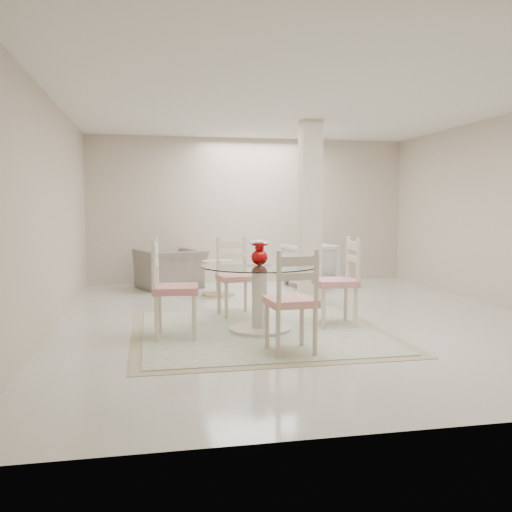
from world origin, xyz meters
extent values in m
plane|color=beige|center=(0.00, 0.00, 0.00)|extent=(7.00, 7.00, 0.00)
cube|color=beige|center=(0.00, 3.50, 1.35)|extent=(6.00, 0.02, 2.70)
cube|color=beige|center=(0.00, -3.50, 1.35)|extent=(6.00, 0.02, 2.70)
cube|color=beige|center=(-3.00, 0.00, 1.35)|extent=(0.02, 7.00, 2.70)
cube|color=white|center=(0.00, 0.00, 2.70)|extent=(6.00, 7.00, 0.02)
cube|color=beige|center=(0.50, 1.30, 1.35)|extent=(0.30, 0.30, 2.70)
cube|color=tan|center=(-0.67, -0.62, 0.00)|extent=(2.85, 2.85, 0.01)
cube|color=beige|center=(-0.67, -0.62, 0.01)|extent=(2.61, 2.61, 0.01)
cylinder|color=beige|center=(-0.67, -0.62, 0.03)|extent=(0.69, 0.69, 0.05)
cylinder|color=beige|center=(-0.67, -0.62, 0.40)|extent=(0.17, 0.17, 0.71)
cylinder|color=beige|center=(-0.67, -0.62, 0.74)|extent=(0.28, 0.28, 0.03)
cylinder|color=white|center=(-0.67, -0.62, 0.76)|extent=(1.32, 1.32, 0.01)
ellipsoid|color=#9D0405|center=(-0.67, -0.62, 0.85)|extent=(0.19, 0.19, 0.18)
cylinder|color=#9D0405|center=(-0.67, -0.62, 0.96)|extent=(0.10, 0.10, 0.05)
cylinder|color=#9D0405|center=(-0.67, -0.62, 1.00)|extent=(0.16, 0.16, 0.02)
ellipsoid|color=white|center=(-0.67, -0.62, 1.02)|extent=(0.11, 0.11, 0.05)
ellipsoid|color=white|center=(-0.61, -0.60, 1.01)|extent=(0.11, 0.11, 0.05)
ellipsoid|color=white|center=(-0.72, -0.59, 1.01)|extent=(0.11, 0.11, 0.05)
cylinder|color=#F1E7C6|center=(0.09, -0.30, 0.25)|extent=(0.05, 0.05, 0.49)
cylinder|color=#F1E7C6|center=(0.07, -0.69, 0.25)|extent=(0.05, 0.05, 0.49)
cylinder|color=#F1E7C6|center=(0.48, -0.32, 0.25)|extent=(0.05, 0.05, 0.49)
cylinder|color=#F1E7C6|center=(0.46, -0.71, 0.25)|extent=(0.05, 0.05, 0.49)
cube|color=red|center=(0.27, -0.51, 0.53)|extent=(0.49, 0.49, 0.07)
cube|color=#F1E7C6|center=(0.49, -0.52, 0.88)|extent=(0.07, 0.43, 0.58)
cylinder|color=beige|center=(-0.94, 0.12, 0.23)|extent=(0.04, 0.04, 0.47)
cylinder|color=beige|center=(-0.58, 0.16, 0.23)|extent=(0.04, 0.04, 0.47)
cylinder|color=beige|center=(-0.99, 0.48, 0.23)|extent=(0.04, 0.04, 0.47)
cylinder|color=beige|center=(-0.63, 0.53, 0.23)|extent=(0.04, 0.04, 0.47)
cube|color=red|center=(-0.78, 0.32, 0.50)|extent=(0.50, 0.50, 0.07)
cube|color=beige|center=(-0.81, 0.52, 0.85)|extent=(0.41, 0.10, 0.55)
cylinder|color=#EEE6C4|center=(-1.43, -0.95, 0.25)|extent=(0.05, 0.05, 0.50)
cylinder|color=#EEE6C4|center=(-1.40, -0.56, 0.25)|extent=(0.05, 0.05, 0.50)
cylinder|color=#EEE6C4|center=(-1.82, -0.92, 0.25)|extent=(0.05, 0.05, 0.50)
cylinder|color=#EEE6C4|center=(-1.79, -0.53, 0.25)|extent=(0.05, 0.05, 0.50)
cube|color=red|center=(-1.61, -0.74, 0.54)|extent=(0.52, 0.52, 0.08)
cube|color=#EEE6C4|center=(-1.83, -0.72, 0.90)|extent=(0.08, 0.44, 0.59)
cylinder|color=beige|center=(-0.38, -1.37, 0.23)|extent=(0.04, 0.04, 0.47)
cylinder|color=beige|center=(-0.75, -1.39, 0.23)|extent=(0.04, 0.04, 0.47)
cylinder|color=beige|center=(-0.36, -1.74, 0.23)|extent=(0.04, 0.04, 0.47)
cylinder|color=beige|center=(-0.72, -1.76, 0.23)|extent=(0.04, 0.04, 0.47)
cube|color=red|center=(-0.55, -1.56, 0.51)|extent=(0.48, 0.48, 0.07)
cube|color=beige|center=(-0.54, -1.77, 0.85)|extent=(0.41, 0.07, 0.55)
imported|color=gray|center=(-1.53, 2.94, 0.34)|extent=(1.33, 1.26, 0.68)
imported|color=silver|center=(0.94, 2.77, 0.38)|extent=(0.93, 0.95, 0.77)
cylinder|color=tan|center=(-0.80, 2.01, 0.02)|extent=(0.52, 0.52, 0.04)
cylinder|color=tan|center=(-0.80, 2.01, 0.28)|extent=(0.08, 0.08, 0.50)
cylinder|color=tan|center=(-0.80, 2.01, 0.55)|extent=(0.54, 0.54, 0.03)
camera|label=1|loc=(-1.88, -6.57, 1.42)|focal=38.00mm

